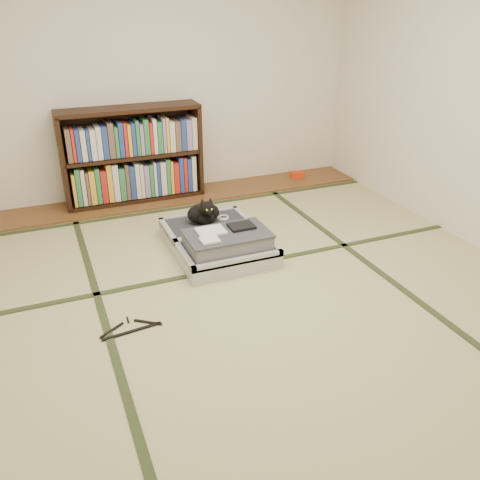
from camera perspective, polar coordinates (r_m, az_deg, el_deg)
name	(u,v)px	position (r m, az deg, el deg)	size (l,w,h in m)	color
floor	(252,294)	(3.53, 1.41, -6.08)	(4.50, 4.50, 0.00)	#BEBE7E
wood_strip	(174,197)	(5.24, -7.40, 4.84)	(4.00, 0.50, 0.02)	brown
red_item	(297,175)	(5.75, 6.47, 7.31)	(0.15, 0.09, 0.07)	red
room_shell	(255,74)	(3.03, 1.72, 18.11)	(4.50, 4.50, 4.50)	white
tatami_borders	(227,262)	(3.93, -1.47, -2.50)	(4.00, 4.50, 0.01)	#2D381E
bookcase	(133,157)	(5.09, -11.96, 9.12)	(1.34, 0.31, 0.92)	black
suitcase	(219,241)	(4.04, -2.39, -0.17)	(0.72, 0.96, 0.28)	silver
cat	(204,213)	(4.23, -4.02, 3.04)	(0.32, 0.32, 0.26)	black
cable_coil	(223,218)	(4.35, -1.89, 2.53)	(0.10, 0.10, 0.02)	white
hanger	(131,328)	(3.26, -12.14, -9.69)	(0.39, 0.20, 0.01)	black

